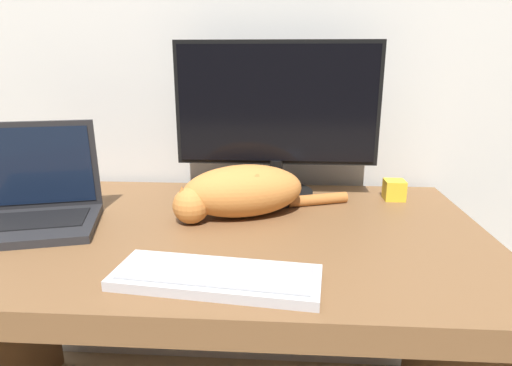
% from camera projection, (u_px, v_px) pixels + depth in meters
% --- Properties ---
extents(wall_back, '(6.40, 0.06, 2.60)m').
position_uv_depth(wall_back, '(224.00, 9.00, 1.37)').
color(wall_back, silver).
rests_on(wall_back, ground_plane).
extents(desk, '(1.41, 0.80, 0.73)m').
position_uv_depth(desk, '(207.00, 282.00, 1.13)').
color(desk, brown).
rests_on(desk, ground_plane).
extents(monitor, '(0.60, 0.23, 0.46)m').
position_uv_depth(monitor, '(277.00, 119.00, 1.26)').
color(monitor, black).
rests_on(monitor, desk).
extents(laptop, '(0.35, 0.31, 0.26)m').
position_uv_depth(laptop, '(35.00, 206.00, 1.08)').
color(laptop, '#232326').
rests_on(laptop, desk).
extents(external_keyboard, '(0.41, 0.18, 0.02)m').
position_uv_depth(external_keyboard, '(216.00, 277.00, 0.81)').
color(external_keyboard, '#BCBCC1').
rests_on(external_keyboard, desk).
extents(cat, '(0.48, 0.28, 0.14)m').
position_uv_depth(cat, '(241.00, 191.00, 1.14)').
color(cat, '#C67A38').
rests_on(cat, desk).
extents(small_toy, '(0.06, 0.06, 0.06)m').
position_uv_depth(small_toy, '(394.00, 190.00, 1.29)').
color(small_toy, gold).
rests_on(small_toy, desk).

